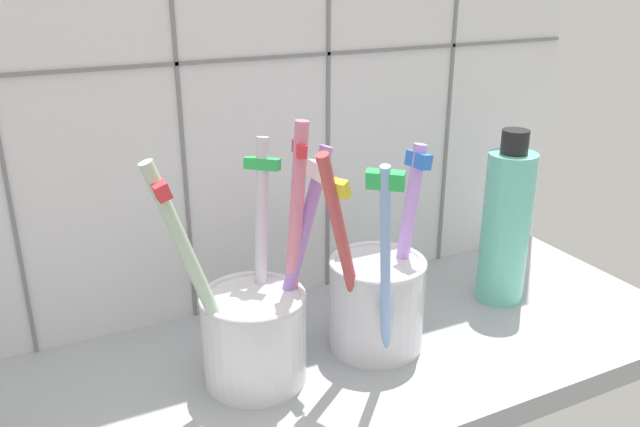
{
  "coord_description": "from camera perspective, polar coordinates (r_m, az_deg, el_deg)",
  "views": [
    {
      "loc": [
        -19.07,
        -38.5,
        30.6
      ],
      "look_at": [
        0.0,
        -0.33,
        14.16
      ],
      "focal_mm": 36.92,
      "sensor_mm": 36.0,
      "label": 1
    }
  ],
  "objects": [
    {
      "name": "tile_wall_back",
      "position": [
        0.55,
        -5.93,
        12.43
      ],
      "size": [
        64.0,
        2.2,
        45.0
      ],
      "color": "white",
      "rests_on": "ground"
    },
    {
      "name": "toothbrush_cup_right",
      "position": [
        0.51,
        5.13,
        -7.33
      ],
      "size": [
        10.88,
        10.13,
        17.44
      ],
      "color": "silver",
      "rests_on": "counter_slab"
    },
    {
      "name": "counter_slab",
      "position": [
        0.52,
        -0.17,
        -13.49
      ],
      "size": [
        64.0,
        22.0,
        2.0
      ],
      "primitive_type": "cube",
      "color": "#9EA3A8",
      "rests_on": "ground"
    },
    {
      "name": "toothbrush_cup_left",
      "position": [
        0.47,
        -5.47,
        -9.62
      ],
      "size": [
        13.34,
        7.94,
        18.85
      ],
      "color": "silver",
      "rests_on": "counter_slab"
    },
    {
      "name": "soap_bottle",
      "position": [
        0.6,
        15.81,
        -0.94
      ],
      "size": [
        4.16,
        4.16,
        15.54
      ],
      "color": "#6BD3B9",
      "rests_on": "counter_slab"
    }
  ]
}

